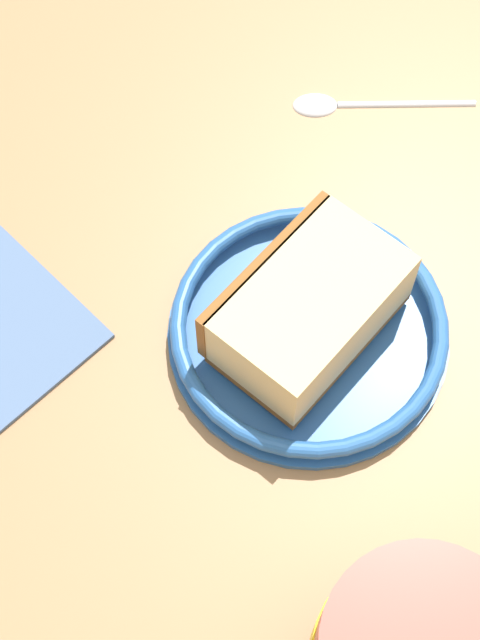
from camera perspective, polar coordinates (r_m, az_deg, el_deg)
name	(u,v)px	position (r cm, az deg, el deg)	size (l,w,h in cm)	color
ground_plane	(250,372)	(58.41, 0.56, -3.05)	(129.02, 129.02, 3.47)	#936D47
small_plate	(310,331)	(56.72, 4.09, -0.66)	(16.48, 16.48, 1.88)	#26599E
cake_slice	(309,310)	(54.68, 4.04, 0.60)	(12.85, 11.05, 4.69)	brown
teaspoon	(345,102)	(66.92, 6.15, 12.54)	(11.74, 5.96, 0.80)	silver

